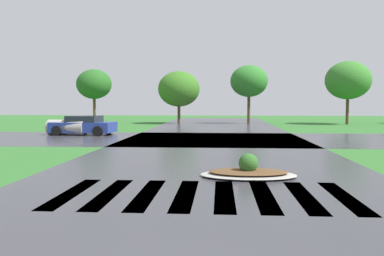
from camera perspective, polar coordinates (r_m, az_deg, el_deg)
asphalt_roadway at (r=13.91m, az=2.45°, el=-5.23°), size 10.31×80.00×0.01m
asphalt_cross_road at (r=23.77m, az=3.06°, el=-1.52°), size 90.00×9.28×0.01m
crosswalk_stripes at (r=9.64m, az=1.79°, el=-9.24°), size 6.75×3.31×0.01m
median_island at (r=11.97m, az=7.80°, el=-6.04°), size 2.76×1.63×0.68m
car_silver_hatch at (r=27.67m, az=-14.79°, el=0.33°), size 4.13×2.43×1.24m
drainage_pipe_stack at (r=27.64m, az=-16.93°, el=0.07°), size 2.63×1.37×0.99m
background_treeline at (r=40.28m, az=7.82°, el=6.11°), size 36.40×5.48×5.95m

